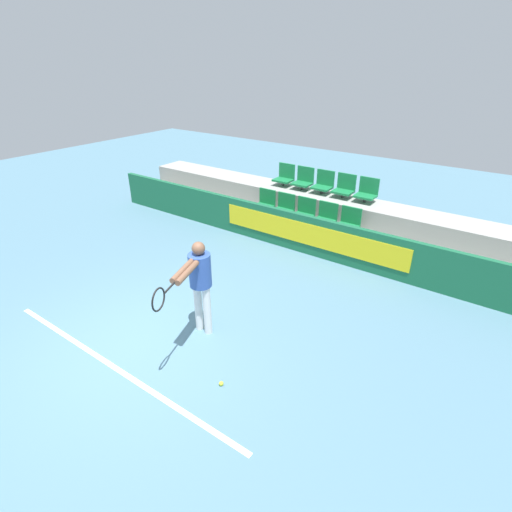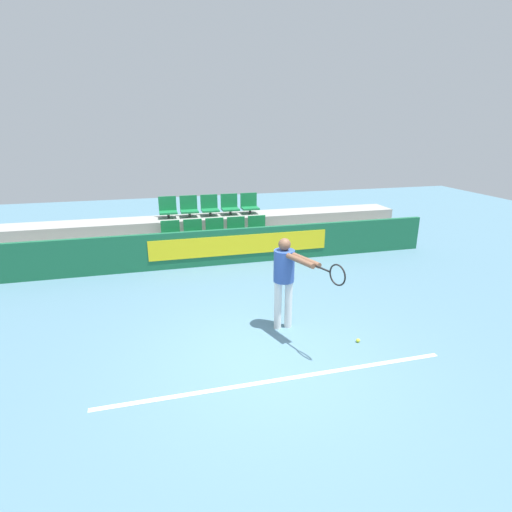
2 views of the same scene
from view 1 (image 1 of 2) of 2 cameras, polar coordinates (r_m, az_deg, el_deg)
name	(u,v)px [view 1 (image 1 of 2)]	position (r m, az deg, el deg)	size (l,w,h in m)	color
ground_plane	(144,346)	(6.81, -15.75, -12.31)	(30.00, 30.00, 0.00)	slate
court_baseline	(113,367)	(6.57, -19.70, -14.65)	(5.12, 0.08, 0.01)	white
barrier_wall	(290,230)	(9.49, 4.92, 3.70)	(11.52, 0.14, 0.93)	#19603D
bleacher_tier_front	(301,231)	(10.03, 6.43, 3.53)	(11.12, 0.94, 0.48)	#9E9E99
bleacher_tier_middle	(319,211)	(10.71, 9.00, 6.31)	(11.12, 0.94, 0.96)	#9E9E99
stadium_chair_0	(265,202)	(10.52, 1.31, 7.68)	(0.49, 0.41, 0.58)	#333333
stadium_chair_1	(284,207)	(10.22, 4.05, 7.04)	(0.49, 0.41, 0.58)	#333333
stadium_chair_2	(304,211)	(9.95, 6.93, 6.34)	(0.49, 0.41, 0.58)	#333333
stadium_chair_3	(326,216)	(9.70, 9.96, 5.58)	(0.49, 0.41, 0.58)	#333333
stadium_chair_4	(349,222)	(9.49, 13.12, 4.77)	(0.49, 0.41, 0.58)	#333333
stadium_chair_5	(285,176)	(11.13, 4.12, 11.29)	(0.49, 0.41, 0.58)	#333333
stadium_chair_6	(303,180)	(10.84, 6.79, 10.76)	(0.49, 0.41, 0.58)	#333333
stadium_chair_7	(323,184)	(10.59, 9.60, 10.17)	(0.49, 0.41, 0.58)	#333333
stadium_chair_8	(344,188)	(10.36, 12.52, 9.53)	(0.49, 0.41, 0.58)	#333333
stadium_chair_9	(367,192)	(10.16, 15.55, 8.84)	(0.49, 0.41, 0.58)	#333333
tennis_player	(199,279)	(6.32, -8.19, -3.29)	(0.64, 1.52, 1.65)	silver
tennis_ball	(221,383)	(5.94, -5.00, -17.69)	(0.07, 0.07, 0.07)	#CCDB33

